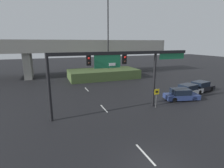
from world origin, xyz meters
The scene contains 10 objects.
ground_plane centered at (0.00, 0.00, 0.00)m, with size 160.00×160.00×0.00m, color black.
lane_markings centered at (0.00, 14.45, 0.00)m, with size 0.14×46.04×0.01m.
signal_gantry centered at (1.29, 8.86, 5.08)m, with size 15.13×0.44×6.30m.
speed_limit_sign centered at (5.53, 8.24, 1.46)m, with size 0.60×0.11×2.24m.
highway_light_pole_near centered at (6.65, 27.46, 9.16)m, with size 0.70×0.36×17.55m.
overpass_bridge centered at (0.00, 32.33, 5.54)m, with size 43.00×7.31×7.69m.
grass_embankment centered at (5.18, 26.30, 0.90)m, with size 13.90×6.61×1.80m.
parked_sedan_near_right centered at (10.16, 9.52, 0.67)m, with size 4.52×2.73×1.46m.
parked_sedan_mid_right centered at (12.81, 11.06, 0.68)m, with size 4.56×2.64×1.47m.
parked_sedan_far_right centered at (15.86, 11.78, 0.69)m, with size 4.68×2.63×1.50m.
Camera 1 is at (-5.60, -7.32, 7.17)m, focal length 28.00 mm.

